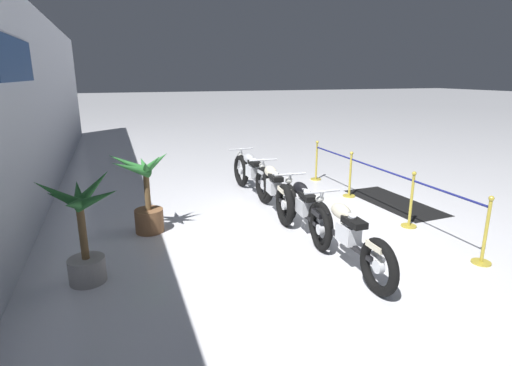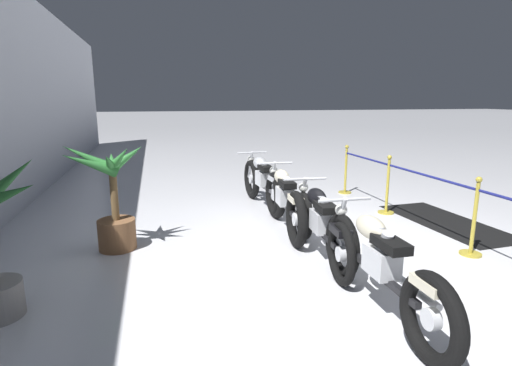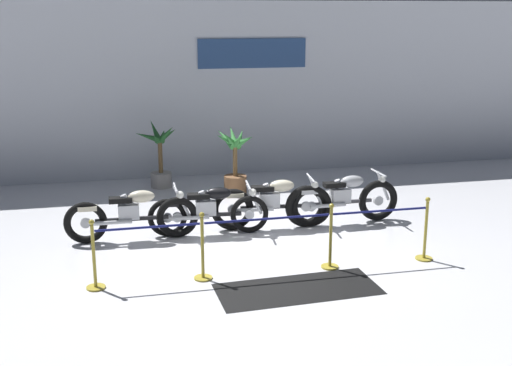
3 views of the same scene
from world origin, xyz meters
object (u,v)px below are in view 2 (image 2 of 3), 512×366
at_px(floor_banner, 446,222).
at_px(stanchion_far_right, 345,177).
at_px(motorcycle_silver_3, 263,182).
at_px(motorcycle_cream_2, 284,200).
at_px(stanchion_far_left, 481,209).
at_px(motorcycle_black_1, 320,223).
at_px(motorcycle_cream_0, 378,266).
at_px(stanchion_mid_left, 473,229).
at_px(potted_palm_right_of_row, 111,196).
at_px(stanchion_mid_right, 387,194).

bearing_deg(floor_banner, stanchion_far_right, 13.65).
bearing_deg(stanchion_far_right, floor_banner, -163.71).
relative_size(motorcycle_silver_3, stanchion_far_right, 2.16).
xyz_separation_m(motorcycle_cream_2, stanchion_far_left, (-1.69, -2.07, 0.18)).
distance_m(motorcycle_cream_2, stanchion_far_left, 2.68).
height_order(motorcycle_black_1, floor_banner, motorcycle_black_1).
relative_size(motorcycle_cream_0, motorcycle_black_1, 1.07).
bearing_deg(motorcycle_cream_2, stanchion_mid_left, -127.78).
bearing_deg(motorcycle_black_1, stanchion_far_left, -103.92).
bearing_deg(stanchion_mid_left, stanchion_far_right, 0.00).
distance_m(motorcycle_cream_0, floor_banner, 3.52).
relative_size(motorcycle_cream_0, stanchion_far_left, 0.44).
distance_m(motorcycle_cream_0, potted_palm_right_of_row, 3.51).
relative_size(motorcycle_cream_0, stanchion_mid_right, 2.22).
xyz_separation_m(motorcycle_cream_2, motorcycle_silver_3, (1.37, -0.03, 0.00)).
height_order(stanchion_mid_right, stanchion_far_right, same).
distance_m(potted_palm_right_of_row, stanchion_mid_right, 4.64).
height_order(motorcycle_cream_2, stanchion_far_right, stanchion_far_right).
xyz_separation_m(stanchion_mid_right, stanchion_far_right, (1.62, 0.00, 0.00)).
bearing_deg(stanchion_mid_right, potted_palm_right_of_row, 97.94).
distance_m(motorcycle_silver_3, stanchion_far_right, 2.15).
bearing_deg(floor_banner, potted_palm_right_of_row, 86.41).
bearing_deg(stanchion_mid_left, stanchion_mid_right, 0.00).
xyz_separation_m(motorcycle_black_1, stanchion_far_left, (-0.49, -1.98, 0.19)).
height_order(motorcycle_silver_3, stanchion_mid_left, stanchion_mid_left).
bearing_deg(stanchion_far_left, potted_palm_right_of_row, 72.24).
xyz_separation_m(motorcycle_cream_2, potted_palm_right_of_row, (-0.23, 2.51, 0.27)).
relative_size(potted_palm_right_of_row, stanchion_mid_left, 1.43).
xyz_separation_m(potted_palm_right_of_row, stanchion_far_right, (2.26, -4.58, -0.39)).
distance_m(motorcycle_black_1, potted_palm_right_of_row, 2.79).
relative_size(motorcycle_cream_2, stanchion_mid_right, 2.16).
bearing_deg(stanchion_mid_left, potted_palm_right_of_row, 73.23).
distance_m(motorcycle_cream_2, stanchion_far_right, 2.91).
xyz_separation_m(motorcycle_silver_3, stanchion_mid_left, (-2.98, -2.05, -0.13)).
height_order(potted_palm_right_of_row, stanchion_mid_right, potted_palm_right_of_row).
bearing_deg(motorcycle_black_1, motorcycle_cream_0, -179.67).
bearing_deg(stanchion_far_right, stanchion_mid_right, 180.00).
relative_size(motorcycle_black_1, motorcycle_silver_3, 0.96).
distance_m(motorcycle_black_1, stanchion_mid_right, 2.56).
bearing_deg(stanchion_far_left, stanchion_mid_left, 0.00).
height_order(motorcycle_silver_3, floor_banner, motorcycle_silver_3).
relative_size(motorcycle_black_1, stanchion_far_left, 0.41).
xyz_separation_m(stanchion_mid_left, stanchion_far_right, (3.64, 0.00, 0.00)).
bearing_deg(floor_banner, motorcycle_silver_3, 55.67).
xyz_separation_m(motorcycle_black_1, floor_banner, (0.89, -2.67, -0.46)).
xyz_separation_m(stanchion_mid_left, stanchion_mid_right, (2.02, 0.00, 0.00)).
bearing_deg(potted_palm_right_of_row, stanchion_mid_left, -106.77).
xyz_separation_m(motorcycle_silver_3, stanchion_far_right, (0.66, -2.05, -0.13)).
xyz_separation_m(motorcycle_cream_0, floor_banner, (2.25, -2.66, -0.46)).
xyz_separation_m(motorcycle_cream_0, motorcycle_silver_3, (3.94, 0.07, 0.02)).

